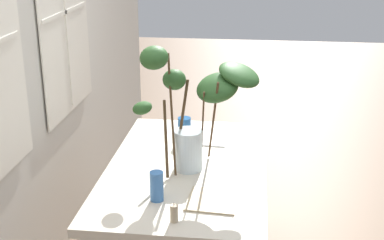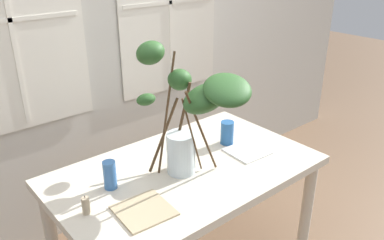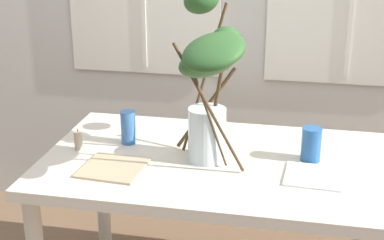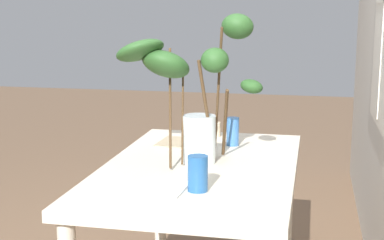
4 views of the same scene
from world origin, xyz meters
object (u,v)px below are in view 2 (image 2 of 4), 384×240
at_px(dining_table, 186,182).
at_px(vase_with_branches, 190,110).
at_px(pillar_candle, 86,206).
at_px(drinking_glass_blue_right, 227,133).
at_px(drinking_glass_blue_left, 110,175).
at_px(plate_square_left, 144,210).
at_px(plate_square_right, 247,151).

height_order(dining_table, vase_with_branches, vase_with_branches).
bearing_deg(pillar_candle, drinking_glass_blue_right, 5.00).
relative_size(vase_with_branches, drinking_glass_blue_left, 4.80).
relative_size(drinking_glass_blue_right, pillar_candle, 1.50).
bearing_deg(plate_square_left, drinking_glass_blue_right, 17.39).
bearing_deg(vase_with_branches, plate_square_left, -163.20).
bearing_deg(plate_square_left, dining_table, 24.21).
xyz_separation_m(dining_table, plate_square_right, (0.38, -0.09, 0.09)).
distance_m(dining_table, vase_with_branches, 0.45).
bearing_deg(pillar_candle, plate_square_right, -4.16).
height_order(drinking_glass_blue_right, pillar_candle, drinking_glass_blue_right).
distance_m(dining_table, drinking_glass_blue_right, 0.40).
xyz_separation_m(dining_table, pillar_candle, (-0.58, -0.02, 0.13)).
xyz_separation_m(dining_table, plate_square_left, (-0.38, -0.17, 0.09)).
xyz_separation_m(vase_with_branches, plate_square_left, (-0.35, -0.11, -0.35)).
bearing_deg(pillar_candle, dining_table, 1.96).
relative_size(plate_square_right, pillar_candle, 2.24).
height_order(dining_table, plate_square_right, plate_square_right).
distance_m(dining_table, plate_square_left, 0.42).
bearing_deg(dining_table, plate_square_left, -155.79).
bearing_deg(vase_with_branches, drinking_glass_blue_right, 17.91).
relative_size(dining_table, vase_with_branches, 2.02).
distance_m(vase_with_branches, pillar_candle, 0.64).
height_order(drinking_glass_blue_left, drinking_glass_blue_right, drinking_glass_blue_left).
height_order(vase_with_branches, plate_square_left, vase_with_branches).
bearing_deg(drinking_glass_blue_left, pillar_candle, -149.05).
bearing_deg(dining_table, plate_square_right, -13.30).
height_order(dining_table, drinking_glass_blue_left, drinking_glass_blue_left).
height_order(plate_square_right, pillar_candle, pillar_candle).
bearing_deg(plate_square_right, plate_square_left, -173.91).
relative_size(drinking_glass_blue_left, drinking_glass_blue_right, 1.04).
bearing_deg(plate_square_left, vase_with_branches, 16.80).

